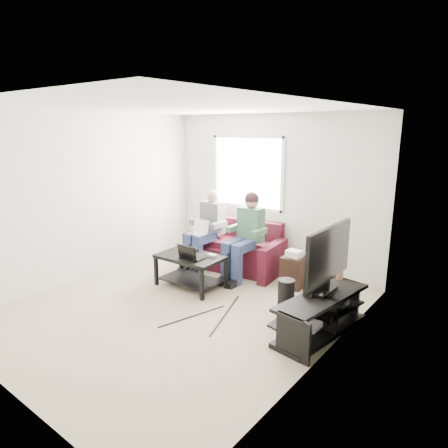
% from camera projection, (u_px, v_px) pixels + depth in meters
% --- Properties ---
extents(floor, '(4.50, 4.50, 0.00)m').
position_uv_depth(floor, '(181.00, 308.00, 5.39)').
color(floor, tan).
rests_on(floor, ground).
extents(ceiling, '(4.50, 4.50, 0.00)m').
position_uv_depth(ceiling, '(176.00, 108.00, 4.78)').
color(ceiling, white).
rests_on(ceiling, wall_back).
extents(wall_back, '(4.50, 0.00, 4.50)m').
position_uv_depth(wall_back, '(272.00, 192.00, 6.80)').
color(wall_back, silver).
rests_on(wall_back, floor).
extents(wall_left, '(0.00, 4.50, 4.50)m').
position_uv_depth(wall_left, '(88.00, 197.00, 6.28)').
color(wall_left, silver).
rests_on(wall_left, floor).
extents(wall_right, '(0.00, 4.50, 4.50)m').
position_uv_depth(wall_right, '(326.00, 240.00, 3.88)').
color(wall_right, silver).
rests_on(wall_right, floor).
extents(window, '(1.48, 0.04, 1.28)m').
position_uv_depth(window, '(247.00, 172.00, 7.02)').
color(window, white).
rests_on(window, wall_back).
extents(sofa, '(1.81, 0.97, 0.81)m').
position_uv_depth(sofa, '(236.00, 250.00, 6.90)').
color(sofa, '#4A121F').
rests_on(sofa, floor).
extents(person_left, '(0.40, 0.70, 1.33)m').
position_uv_depth(person_left, '(207.00, 226.00, 6.81)').
color(person_left, navy).
rests_on(person_left, sofa).
extents(person_right, '(0.40, 0.71, 1.37)m').
position_uv_depth(person_right, '(246.00, 230.00, 6.34)').
color(person_right, navy).
rests_on(person_right, sofa).
extents(laptop_silver, '(0.34, 0.26, 0.24)m').
position_uv_depth(laptop_silver, '(198.00, 231.00, 6.64)').
color(laptop_silver, silver).
rests_on(laptop_silver, person_left).
extents(coffee_table, '(1.02, 0.65, 0.50)m').
position_uv_depth(coffee_table, '(190.00, 264.00, 6.02)').
color(coffee_table, black).
rests_on(coffee_table, floor).
extents(laptop_black, '(0.38, 0.30, 0.24)m').
position_uv_depth(laptop_black, '(192.00, 251.00, 5.83)').
color(laptop_black, black).
rests_on(laptop_black, coffee_table).
extents(controller_a, '(0.15, 0.11, 0.04)m').
position_uv_depth(controller_a, '(182.00, 249.00, 6.25)').
color(controller_a, silver).
rests_on(controller_a, coffee_table).
extents(controller_b, '(0.14, 0.09, 0.04)m').
position_uv_depth(controller_b, '(193.00, 250.00, 6.19)').
color(controller_b, black).
rests_on(controller_b, coffee_table).
extents(controller_c, '(0.14, 0.10, 0.04)m').
position_uv_depth(controller_c, '(212.00, 256.00, 5.92)').
color(controller_c, gray).
rests_on(controller_c, coffee_table).
extents(tv_stand, '(0.61, 1.47, 0.47)m').
position_uv_depth(tv_stand, '(321.00, 316.00, 4.68)').
color(tv_stand, black).
rests_on(tv_stand, floor).
extents(tv, '(0.12, 1.10, 0.81)m').
position_uv_depth(tv, '(328.00, 256.00, 4.59)').
color(tv, black).
rests_on(tv, tv_stand).
extents(soundbar, '(0.12, 0.50, 0.10)m').
position_uv_depth(soundbar, '(317.00, 287.00, 4.76)').
color(soundbar, black).
rests_on(soundbar, tv_stand).
extents(drink_cup, '(0.08, 0.08, 0.12)m').
position_uv_depth(drink_cup, '(340.00, 275.00, 5.12)').
color(drink_cup, '#A56F47').
rests_on(drink_cup, tv_stand).
extents(console_white, '(0.30, 0.22, 0.06)m').
position_uv_depth(console_white, '(306.00, 324.00, 4.36)').
color(console_white, silver).
rests_on(console_white, tv_stand).
extents(console_grey, '(0.34, 0.26, 0.08)m').
position_uv_depth(console_grey, '(332.00, 302.00, 4.89)').
color(console_grey, gray).
rests_on(console_grey, tv_stand).
extents(console_black, '(0.38, 0.30, 0.07)m').
position_uv_depth(console_black, '(320.00, 312.00, 4.63)').
color(console_black, black).
rests_on(console_black, tv_stand).
extents(subwoofer, '(0.22, 0.22, 0.49)m').
position_uv_depth(subwoofer, '(286.00, 298.00, 5.11)').
color(subwoofer, black).
rests_on(subwoofer, floor).
extents(keyboard_floor, '(0.16, 0.46, 0.03)m').
position_uv_depth(keyboard_floor, '(281.00, 320.00, 5.00)').
color(keyboard_floor, black).
rests_on(keyboard_floor, floor).
extents(end_table, '(0.32, 0.32, 0.58)m').
position_uv_depth(end_table, '(293.00, 271.00, 6.04)').
color(end_table, black).
rests_on(end_table, floor).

